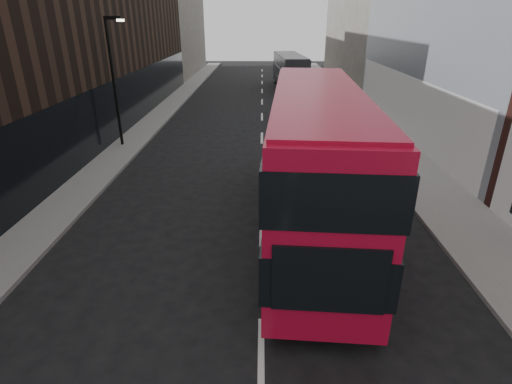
{
  "coord_description": "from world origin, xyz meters",
  "views": [
    {
      "loc": [
        -0.02,
        -4.75,
        7.03
      ],
      "look_at": [
        -0.17,
        5.63,
        2.5
      ],
      "focal_mm": 28.0,
      "sensor_mm": 36.0,
      "label": 1
    }
  ],
  "objects_px": {
    "street_lamp": "(114,74)",
    "car_c": "(290,107)",
    "grey_bus": "(290,71)",
    "red_bus": "(315,156)",
    "car_a": "(302,172)",
    "car_b": "(295,113)"
  },
  "relations": [
    {
      "from": "grey_bus",
      "to": "car_a",
      "type": "xyz_separation_m",
      "value": [
        -1.14,
        -27.51,
        -1.16
      ]
    },
    {
      "from": "red_bus",
      "to": "grey_bus",
      "type": "distance_m",
      "value": 31.41
    },
    {
      "from": "street_lamp",
      "to": "car_c",
      "type": "bearing_deg",
      "value": 38.36
    },
    {
      "from": "street_lamp",
      "to": "red_bus",
      "type": "relative_size",
      "value": 0.56
    },
    {
      "from": "street_lamp",
      "to": "grey_bus",
      "type": "bearing_deg",
      "value": 62.55
    },
    {
      "from": "street_lamp",
      "to": "red_bus",
      "type": "xyz_separation_m",
      "value": [
        10.02,
        -9.86,
        -1.42
      ]
    },
    {
      "from": "street_lamp",
      "to": "car_a",
      "type": "distance_m",
      "value": 12.19
    },
    {
      "from": "street_lamp",
      "to": "grey_bus",
      "type": "distance_m",
      "value": 24.35
    },
    {
      "from": "grey_bus",
      "to": "car_c",
      "type": "xyz_separation_m",
      "value": [
        -0.79,
        -13.29,
        -1.19
      ]
    },
    {
      "from": "red_bus",
      "to": "car_b",
      "type": "bearing_deg",
      "value": 91.73
    },
    {
      "from": "car_a",
      "to": "car_b",
      "type": "height_order",
      "value": "car_a"
    },
    {
      "from": "car_a",
      "to": "car_c",
      "type": "xyz_separation_m",
      "value": [
        0.35,
        14.22,
        -0.03
      ]
    },
    {
      "from": "grey_bus",
      "to": "car_b",
      "type": "height_order",
      "value": "grey_bus"
    },
    {
      "from": "grey_bus",
      "to": "red_bus",
      "type": "bearing_deg",
      "value": -96.32
    },
    {
      "from": "red_bus",
      "to": "car_a",
      "type": "height_order",
      "value": "red_bus"
    },
    {
      "from": "red_bus",
      "to": "car_b",
      "type": "distance_m",
      "value": 16.19
    },
    {
      "from": "grey_bus",
      "to": "car_c",
      "type": "height_order",
      "value": "grey_bus"
    },
    {
      "from": "car_a",
      "to": "car_b",
      "type": "relative_size",
      "value": 0.99
    },
    {
      "from": "car_c",
      "to": "car_b",
      "type": "bearing_deg",
      "value": -80.56
    },
    {
      "from": "street_lamp",
      "to": "car_b",
      "type": "height_order",
      "value": "street_lamp"
    },
    {
      "from": "grey_bus",
      "to": "car_b",
      "type": "distance_m",
      "value": 15.38
    },
    {
      "from": "car_b",
      "to": "red_bus",
      "type": "bearing_deg",
      "value": -97.8
    }
  ]
}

